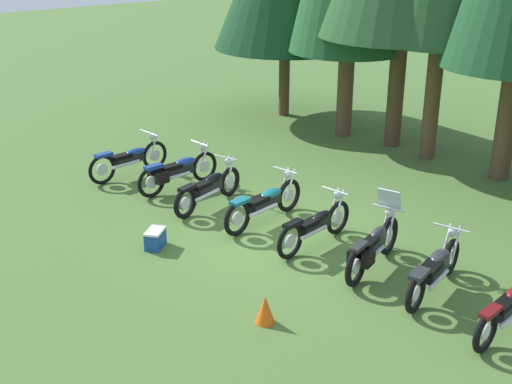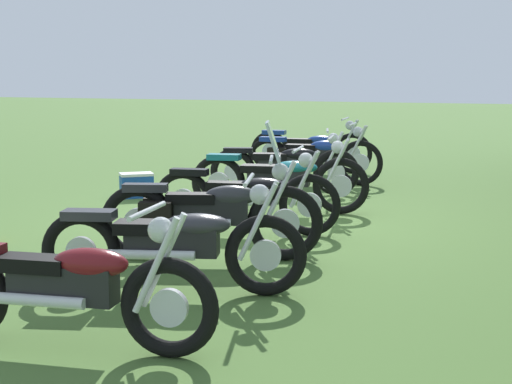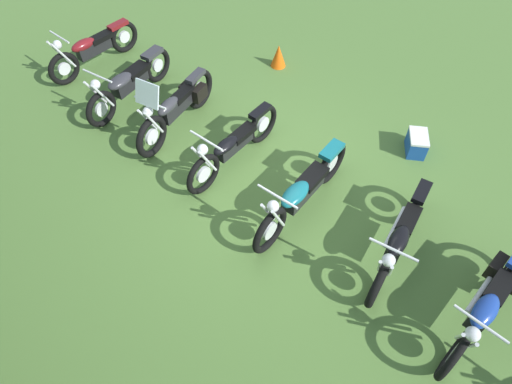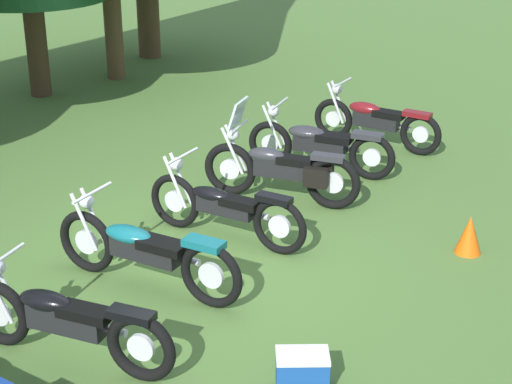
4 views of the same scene
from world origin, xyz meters
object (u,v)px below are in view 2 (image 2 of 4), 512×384
object	(u,v)px
motorcycle_0	(311,148)
motorcycle_1	(311,156)
motorcycle_5	(209,213)
motorcycle_6	(174,242)
motorcycle_4	(247,196)
motorcycle_3	(280,178)
picnic_cooler	(137,185)
motorcycle_2	(286,166)
motorcycle_7	(66,286)

from	to	relation	value
motorcycle_0	motorcycle_1	xyz separation A→B (m)	(1.51, 0.46, 0.01)
motorcycle_5	motorcycle_6	xyz separation A→B (m)	(1.22, 0.23, -0.03)
motorcycle_5	motorcycle_0	bearing A→B (deg)	80.28
motorcycle_4	motorcycle_5	world-z (taller)	motorcycle_5
motorcycle_3	motorcycle_4	world-z (taller)	motorcycle_3
motorcycle_3	picnic_cooler	bearing A→B (deg)	159.97
motorcycle_2	motorcycle_7	world-z (taller)	motorcycle_2
motorcycle_5	motorcycle_6	size ratio (longest dim) A/B	0.97
motorcycle_1	motorcycle_6	size ratio (longest dim) A/B	1.05
motorcycle_2	picnic_cooler	world-z (taller)	motorcycle_2
motorcycle_6	motorcycle_7	distance (m)	1.48
motorcycle_2	motorcycle_5	size ratio (longest dim) A/B	1.04
motorcycle_0	motorcycle_4	size ratio (longest dim) A/B	1.05
motorcycle_4	motorcycle_2	bearing A→B (deg)	91.53
motorcycle_6	picnic_cooler	world-z (taller)	motorcycle_6
motorcycle_0	picnic_cooler	xyz separation A→B (m)	(3.87, -1.53, -0.28)
motorcycle_4	motorcycle_7	world-z (taller)	motorcycle_4
motorcycle_7	motorcycle_6	bearing A→B (deg)	79.99
motorcycle_7	picnic_cooler	xyz separation A→B (m)	(-5.96, -2.86, -0.25)
motorcycle_3	motorcycle_4	xyz separation A→B (m)	(1.46, 0.11, -0.03)
motorcycle_5	motorcycle_1	bearing A→B (deg)	78.08
motorcycle_5	motorcycle_7	world-z (taller)	motorcycle_5
motorcycle_1	motorcycle_5	world-z (taller)	motorcycle_5
motorcycle_1	motorcycle_4	xyz separation A→B (m)	(4.26, 0.54, -0.03)
motorcycle_2	motorcycle_4	size ratio (longest dim) A/B	1.00
motorcycle_0	motorcycle_6	bearing A→B (deg)	-86.34
motorcycle_0	motorcycle_7	bearing A→B (deg)	-88.09
motorcycle_0	motorcycle_1	distance (m)	1.58
motorcycle_6	motorcycle_1	bearing A→B (deg)	81.41
picnic_cooler	motorcycle_7	bearing A→B (deg)	25.62
motorcycle_0	motorcycle_4	distance (m)	5.85
motorcycle_4	picnic_cooler	xyz separation A→B (m)	(-1.89, -2.54, -0.25)
motorcycle_6	motorcycle_5	bearing A→B (deg)	84.53
motorcycle_0	motorcycle_1	bearing A→B (deg)	-78.64
motorcycle_4	motorcycle_6	xyz separation A→B (m)	(2.60, 0.38, 0.01)
motorcycle_5	picnic_cooler	distance (m)	4.24
motorcycle_3	motorcycle_7	size ratio (longest dim) A/B	1.10
motorcycle_4	motorcycle_5	size ratio (longest dim) A/B	1.03
motorcycle_0	motorcycle_5	size ratio (longest dim) A/B	1.08
motorcycle_0	motorcycle_3	distance (m)	4.40
motorcycle_6	picnic_cooler	size ratio (longest dim) A/B	3.90
motorcycle_2	motorcycle_1	bearing A→B (deg)	73.70
motorcycle_0	motorcycle_6	distance (m)	8.48
motorcycle_0	motorcycle_4	xyz separation A→B (m)	(5.77, 1.00, -0.02)
motorcycle_4	motorcycle_0	bearing A→B (deg)	91.05
motorcycle_3	motorcycle_4	size ratio (longest dim) A/B	1.08
motorcycle_2	motorcycle_3	size ratio (longest dim) A/B	0.93
motorcycle_5	motorcycle_6	distance (m)	1.24
motorcycle_1	motorcycle_7	bearing A→B (deg)	-88.70
motorcycle_2	motorcycle_4	xyz separation A→B (m)	(2.93, 0.54, -0.01)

